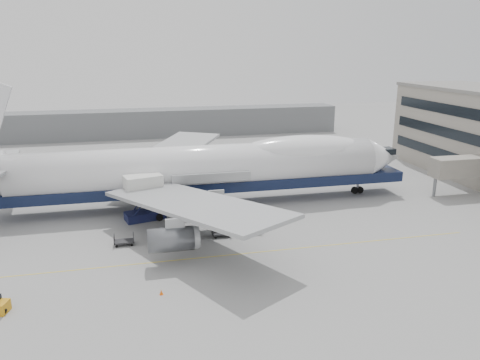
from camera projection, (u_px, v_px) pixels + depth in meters
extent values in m
plane|color=gray|center=(216.00, 235.00, 57.72)|extent=(260.00, 260.00, 0.00)
cube|color=gold|center=(225.00, 255.00, 52.10)|extent=(60.00, 0.15, 0.01)
cube|color=gray|center=(460.00, 167.00, 72.64)|extent=(9.00, 3.00, 3.00)
cylinder|color=slate|center=(435.00, 187.00, 72.60)|extent=(0.50, 0.50, 3.00)
cube|color=slate|center=(129.00, 124.00, 120.25)|extent=(110.00, 8.00, 7.00)
cylinder|color=white|center=(200.00, 167.00, 67.43)|extent=(52.00, 6.40, 6.40)
cube|color=black|center=(208.00, 184.00, 68.34)|extent=(60.00, 5.76, 1.50)
cone|color=white|center=(383.00, 157.00, 73.69)|extent=(6.00, 6.40, 6.40)
ellipsoid|color=white|center=(303.00, 150.00, 70.32)|extent=(20.67, 5.78, 4.56)
cube|color=#9EA0A3|center=(193.00, 204.00, 53.55)|extent=(20.35, 26.74, 2.26)
cube|color=#9EA0A3|center=(171.00, 152.00, 80.33)|extent=(20.35, 26.74, 2.26)
cylinder|color=#595B60|center=(153.00, 159.00, 84.71)|extent=(4.80, 2.60, 2.60)
cylinder|color=#595B60|center=(192.00, 169.00, 77.56)|extent=(4.80, 2.60, 2.60)
cylinder|color=#595B60|center=(213.00, 208.00, 58.81)|extent=(4.80, 2.60, 2.60)
cylinder|color=#595B60|center=(171.00, 240.00, 49.08)|extent=(4.80, 2.60, 2.60)
cylinder|color=slate|center=(358.00, 186.00, 74.04)|extent=(0.36, 0.36, 2.50)
cylinder|color=black|center=(357.00, 190.00, 74.23)|extent=(1.10, 0.45, 1.10)
cylinder|color=slate|center=(183.00, 205.00, 65.18)|extent=(0.36, 0.36, 2.50)
cylinder|color=black|center=(183.00, 209.00, 65.37)|extent=(1.10, 0.45, 1.10)
cylinder|color=slate|center=(179.00, 192.00, 70.80)|extent=(0.36, 0.36, 2.50)
cylinder|color=black|center=(179.00, 196.00, 70.99)|extent=(1.10, 0.45, 1.10)
cube|color=#171C45|center=(145.00, 215.00, 62.97)|extent=(5.66, 3.70, 1.14)
cube|color=silver|center=(143.00, 184.00, 61.76)|extent=(5.30, 3.80, 2.29)
cube|color=#171C45|center=(144.00, 202.00, 61.29)|extent=(3.62, 1.03, 4.10)
cube|color=#171C45|center=(144.00, 197.00, 63.43)|extent=(3.62, 1.03, 4.10)
cube|color=slate|center=(143.00, 180.00, 63.32)|extent=(2.73, 1.82, 0.15)
cylinder|color=black|center=(131.00, 220.00, 61.62)|extent=(0.94, 0.36, 0.94)
cylinder|color=black|center=(131.00, 214.00, 63.57)|extent=(0.94, 0.36, 0.94)
cylinder|color=black|center=(160.00, 217.00, 62.43)|extent=(0.94, 0.36, 0.94)
cylinder|color=black|center=(159.00, 212.00, 64.38)|extent=(0.94, 0.36, 0.94)
cylinder|color=black|center=(3.00, 311.00, 40.46)|extent=(0.65, 0.28, 0.65)
cylinder|color=black|center=(6.00, 304.00, 41.59)|extent=(0.65, 0.28, 0.65)
cone|color=#F9610D|center=(161.00, 292.00, 43.77)|extent=(0.33, 0.33, 0.51)
cube|color=#F9610D|center=(161.00, 294.00, 43.84)|extent=(0.35, 0.35, 0.03)
cube|color=#2D2D30|center=(124.00, 241.00, 54.75)|extent=(2.30, 1.35, 0.18)
cube|color=#2D2D30|center=(114.00, 239.00, 54.41)|extent=(0.08, 1.35, 0.90)
cube|color=#2D2D30|center=(133.00, 237.00, 54.88)|extent=(0.08, 1.35, 0.90)
cylinder|color=black|center=(117.00, 246.00, 54.13)|extent=(0.30, 0.12, 0.30)
cylinder|color=black|center=(117.00, 243.00, 55.17)|extent=(0.30, 0.12, 0.30)
cylinder|color=black|center=(132.00, 245.00, 54.50)|extent=(0.30, 0.12, 0.30)
cylinder|color=black|center=(132.00, 241.00, 55.53)|extent=(0.30, 0.12, 0.30)
cube|color=#2D2D30|center=(157.00, 238.00, 55.59)|extent=(2.30, 1.35, 0.18)
cube|color=#2D2D30|center=(148.00, 236.00, 55.24)|extent=(0.08, 1.35, 0.90)
cube|color=#2D2D30|center=(167.00, 235.00, 55.72)|extent=(0.08, 1.35, 0.90)
cylinder|color=black|center=(151.00, 243.00, 54.97)|extent=(0.30, 0.12, 0.30)
cylinder|color=black|center=(150.00, 240.00, 56.00)|extent=(0.30, 0.12, 0.30)
cylinder|color=black|center=(165.00, 242.00, 55.34)|extent=(0.30, 0.12, 0.30)
cylinder|color=black|center=(164.00, 238.00, 56.37)|extent=(0.30, 0.12, 0.30)
cube|color=#2D2D30|center=(190.00, 236.00, 56.42)|extent=(2.30, 1.35, 0.18)
cube|color=#2D2D30|center=(181.00, 233.00, 56.08)|extent=(0.08, 1.35, 0.90)
cube|color=#2D2D30|center=(199.00, 232.00, 56.55)|extent=(0.08, 1.35, 0.90)
cylinder|color=black|center=(183.00, 240.00, 55.81)|extent=(0.30, 0.12, 0.30)
cylinder|color=black|center=(182.00, 237.00, 56.84)|extent=(0.30, 0.12, 0.30)
cylinder|color=black|center=(198.00, 239.00, 56.17)|extent=(0.30, 0.12, 0.30)
cylinder|color=black|center=(196.00, 236.00, 57.20)|extent=(0.30, 0.12, 0.30)
cube|color=#2D2D30|center=(221.00, 233.00, 57.26)|extent=(2.30, 1.35, 0.18)
cube|color=#2D2D30|center=(212.00, 231.00, 56.91)|extent=(0.08, 1.35, 0.90)
cube|color=#2D2D30|center=(230.00, 229.00, 57.39)|extent=(0.08, 1.35, 0.90)
cylinder|color=black|center=(215.00, 238.00, 56.64)|extent=(0.30, 0.12, 0.30)
cylinder|color=black|center=(214.00, 234.00, 57.67)|extent=(0.30, 0.12, 0.30)
cylinder|color=black|center=(229.00, 236.00, 57.01)|extent=(0.30, 0.12, 0.30)
cylinder|color=black|center=(227.00, 233.00, 58.04)|extent=(0.30, 0.12, 0.30)
cube|color=#2D2D30|center=(252.00, 230.00, 58.10)|extent=(2.30, 1.35, 0.18)
cube|color=#2D2D30|center=(243.00, 228.00, 57.75)|extent=(0.08, 1.35, 0.90)
cube|color=#2D2D30|center=(260.00, 227.00, 58.22)|extent=(0.08, 1.35, 0.90)
cylinder|color=black|center=(246.00, 235.00, 57.48)|extent=(0.30, 0.12, 0.30)
cylinder|color=black|center=(244.00, 231.00, 58.51)|extent=(0.30, 0.12, 0.30)
cylinder|color=black|center=(260.00, 234.00, 57.84)|extent=(0.30, 0.12, 0.30)
cylinder|color=black|center=(257.00, 230.00, 58.88)|extent=(0.30, 0.12, 0.30)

